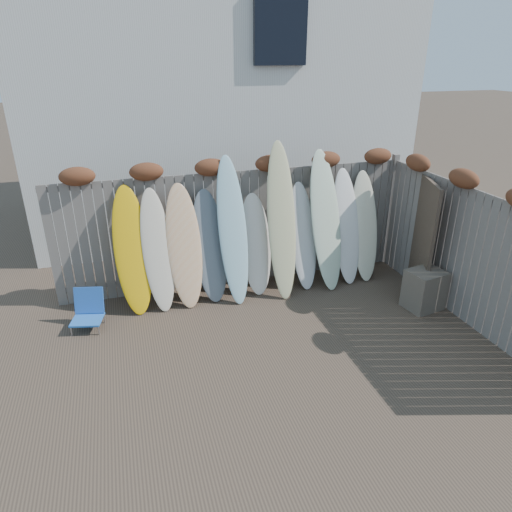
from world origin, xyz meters
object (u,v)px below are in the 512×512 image
object	(u,v)px
wooden_crate	(424,290)
beach_chair	(88,310)
surfboard_0	(132,251)
lattice_panel	(421,236)

from	to	relation	value
wooden_crate	beach_chair	bearing A→B (deg)	169.05
surfboard_0	wooden_crate	bearing A→B (deg)	-19.35
lattice_panel	wooden_crate	bearing A→B (deg)	-91.96
beach_chair	wooden_crate	world-z (taller)	wooden_crate
wooden_crate	lattice_panel	distance (m)	0.93
beach_chair	surfboard_0	bearing A→B (deg)	27.54
wooden_crate	surfboard_0	world-z (taller)	surfboard_0
beach_chair	lattice_panel	bearing A→B (deg)	-3.93
beach_chair	wooden_crate	distance (m)	5.20
wooden_crate	lattice_panel	world-z (taller)	lattice_panel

